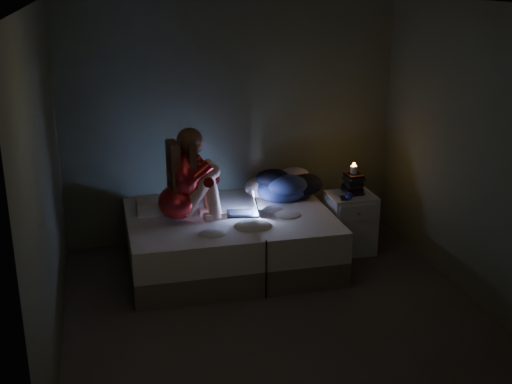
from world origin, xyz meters
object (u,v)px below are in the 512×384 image
object	(u,v)px
laptop	(242,204)
nightstand	(350,223)
bed	(230,240)
woman	(176,176)
candle	(354,167)
phone	(344,198)

from	to	relation	value
laptop	nightstand	size ratio (longest dim) A/B	0.51
bed	laptop	bearing A→B (deg)	-10.48
woman	nightstand	world-z (taller)	woman
bed	candle	size ratio (longest dim) A/B	24.99
laptop	nightstand	xyz separation A→B (m)	(1.18, 0.10, -0.35)
laptop	nightstand	bearing A→B (deg)	13.88
bed	nightstand	distance (m)	1.31
woman	phone	xyz separation A→B (m)	(1.70, 0.02, -0.37)
laptop	candle	bearing A→B (deg)	15.40
woman	laptop	bearing A→B (deg)	-4.89
woman	phone	size ratio (longest dim) A/B	6.49
candle	bed	bearing A→B (deg)	-175.29
woman	phone	distance (m)	1.74
woman	laptop	xyz separation A→B (m)	(0.64, 0.03, -0.34)
woman	nightstand	size ratio (longest dim) A/B	1.45
woman	bed	bearing A→B (deg)	-1.81
woman	laptop	distance (m)	0.73
laptop	candle	world-z (taller)	candle
bed	laptop	distance (m)	0.41
bed	laptop	size ratio (longest dim) A/B	6.27
nightstand	woman	bearing A→B (deg)	-175.80
nightstand	bed	bearing A→B (deg)	-176.39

